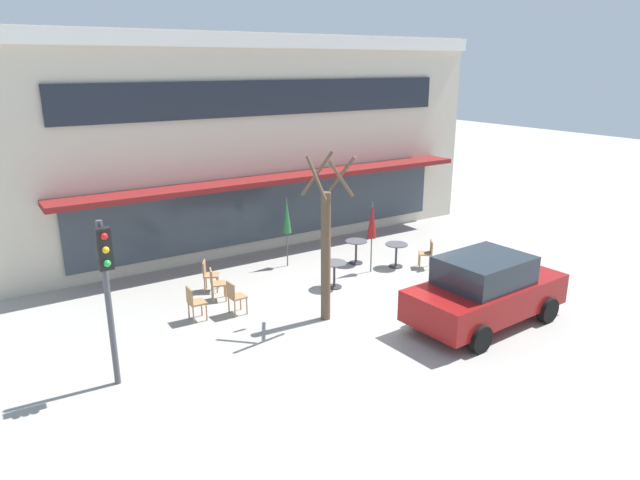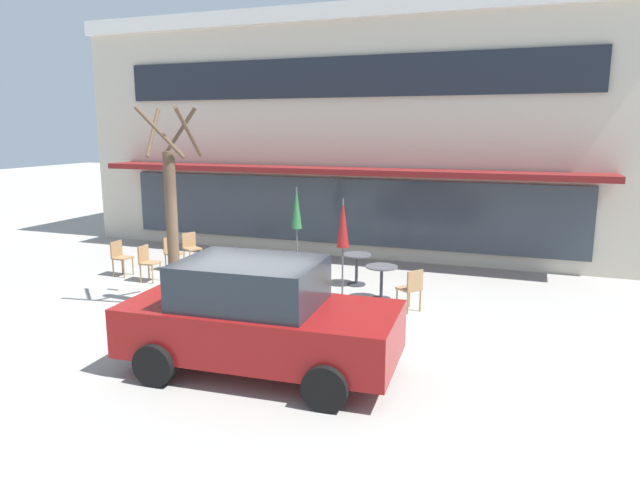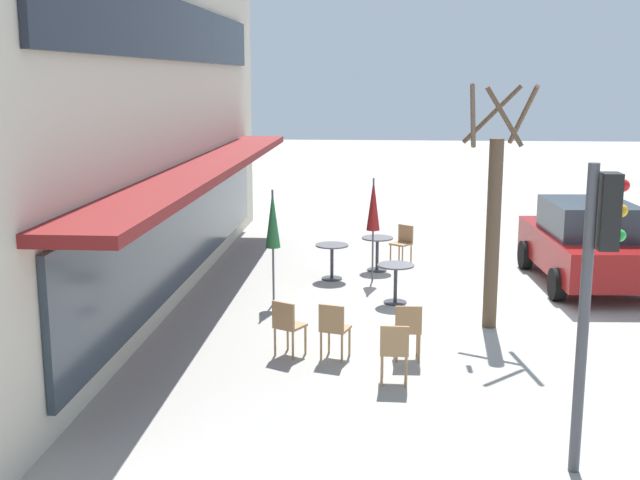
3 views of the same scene
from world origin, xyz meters
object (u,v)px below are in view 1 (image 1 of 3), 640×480
at_px(cafe_chair_3, 208,273).
at_px(traffic_light_pole, 107,278).
at_px(cafe_table_streetside, 356,248).
at_px(cafe_chair_2, 428,252).
at_px(cafe_chair_1, 235,295).
at_px(cafe_table_by_tree, 334,270).
at_px(parked_sedan, 485,290).
at_px(street_tree, 326,246).
at_px(cafe_table_near_wall, 396,251).
at_px(patio_umbrella_green_folded, 372,221).
at_px(cafe_chair_0, 215,282).
at_px(cafe_chair_4, 194,301).
at_px(patio_umbrella_cream_folded, 287,216).

bearing_deg(cafe_chair_3, traffic_light_pole, -133.16).
relative_size(cafe_table_streetside, cafe_chair_2, 0.85).
height_order(cafe_chair_1, cafe_chair_3, same).
distance_m(cafe_table_by_tree, cafe_chair_2, 3.40).
relative_size(cafe_chair_1, cafe_chair_3, 1.00).
xyz_separation_m(cafe_table_streetside, parked_sedan, (-0.00, -5.27, 0.36)).
height_order(cafe_chair_1, street_tree, street_tree).
height_order(cafe_table_near_wall, cafe_chair_1, cafe_chair_1).
relative_size(cafe_table_by_tree, patio_umbrella_green_folded, 0.35).
bearing_deg(cafe_chair_1, cafe_chair_0, 92.13).
bearing_deg(cafe_chair_3, parked_sedan, -49.36).
distance_m(cafe_chair_4, street_tree, 3.57).
relative_size(cafe_table_near_wall, patio_umbrella_green_folded, 0.35).
bearing_deg(cafe_chair_3, cafe_chair_0, -97.23).
height_order(cafe_table_near_wall, cafe_table_streetside, same).
bearing_deg(patio_umbrella_cream_folded, cafe_table_near_wall, -34.79).
distance_m(parked_sedan, traffic_light_pole, 8.66).
bearing_deg(street_tree, cafe_table_streetside, 43.37).
bearing_deg(cafe_table_streetside, cafe_chair_3, 175.37).
distance_m(cafe_table_near_wall, cafe_chair_0, 5.85).
relative_size(cafe_chair_0, parked_sedan, 0.21).
height_order(cafe_chair_3, parked_sedan, parked_sedan).
xyz_separation_m(patio_umbrella_cream_folded, cafe_chair_1, (-2.96, -2.45, -1.10)).
bearing_deg(street_tree, traffic_light_pole, -176.22).
height_order(cafe_chair_2, cafe_chair_3, same).
xyz_separation_m(cafe_chair_3, parked_sedan, (4.86, -5.67, 0.35)).
relative_size(cafe_table_streetside, street_tree, 0.18).
bearing_deg(cafe_chair_0, patio_umbrella_green_folded, -6.29).
bearing_deg(cafe_chair_4, patio_umbrella_cream_folded, 29.44).
bearing_deg(cafe_chair_3, cafe_table_streetside, -4.63).
height_order(patio_umbrella_cream_folded, cafe_chair_0, patio_umbrella_cream_folded).
height_order(cafe_table_near_wall, parked_sedan, parked_sedan).
xyz_separation_m(cafe_chair_3, traffic_light_pole, (-3.44, -3.67, 1.77)).
bearing_deg(cafe_table_by_tree, cafe_chair_2, -3.84).
xyz_separation_m(cafe_chair_4, street_tree, (2.82, -1.69, 1.40)).
bearing_deg(parked_sedan, cafe_chair_3, 130.64).
bearing_deg(cafe_table_streetside, patio_umbrella_cream_folded, 153.05).
distance_m(patio_umbrella_cream_folded, cafe_chair_0, 3.46).
bearing_deg(cafe_chair_1, cafe_chair_2, -0.83).
xyz_separation_m(patio_umbrella_green_folded, patio_umbrella_cream_folded, (-1.89, 1.86, 0.00)).
bearing_deg(cafe_table_near_wall, cafe_table_by_tree, -172.04).
bearing_deg(cafe_chair_2, parked_sedan, -113.74).
distance_m(cafe_chair_2, traffic_light_pole, 10.24).
xyz_separation_m(cafe_chair_1, traffic_light_pole, (-3.39, -1.82, 1.77)).
height_order(cafe_chair_3, cafe_chair_4, same).
height_order(cafe_table_by_tree, cafe_chair_3, cafe_chair_3).
bearing_deg(cafe_table_by_tree, cafe_chair_4, 178.79).
bearing_deg(cafe_table_by_tree, cafe_table_near_wall, 7.96).
bearing_deg(cafe_chair_1, cafe_table_streetside, 16.51).
bearing_deg(cafe_chair_4, cafe_chair_1, -12.43).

